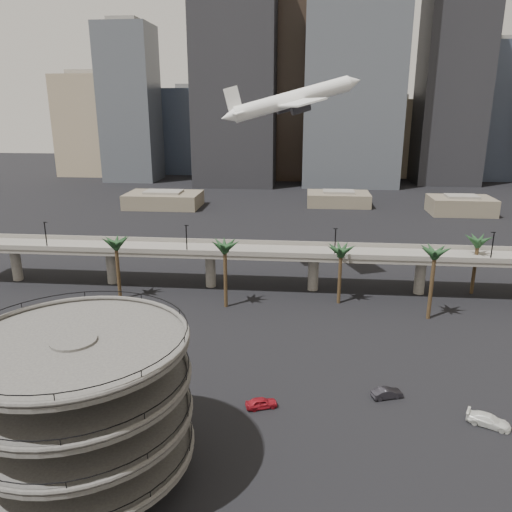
# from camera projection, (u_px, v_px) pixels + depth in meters

# --- Properties ---
(ground) EXTENTS (700.00, 700.00, 0.00)m
(ground) POSITION_uv_depth(u_px,v_px,m) (218.00, 462.00, 54.90)
(ground) COLOR black
(ground) RESTS_ON ground
(parking_ramp) EXTENTS (22.20, 22.20, 17.35)m
(parking_ramp) POSITION_uv_depth(u_px,v_px,m) (80.00, 398.00, 49.43)
(parking_ramp) COLOR #464441
(parking_ramp) RESTS_ON ground
(overpass) EXTENTS (130.00, 9.30, 14.70)m
(overpass) POSITION_uv_depth(u_px,v_px,m) (261.00, 255.00, 105.15)
(overpass) COLOR slate
(overpass) RESTS_ON ground
(palm_trees) EXTENTS (76.40, 18.40, 14.00)m
(palm_trees) POSITION_uv_depth(u_px,v_px,m) (318.00, 249.00, 95.49)
(palm_trees) COLOR #46351E
(palm_trees) RESTS_ON ground
(low_buildings) EXTENTS (135.00, 27.50, 6.80)m
(low_buildings) POSITION_uv_depth(u_px,v_px,m) (299.00, 201.00, 188.97)
(low_buildings) COLOR #64594A
(low_buildings) RESTS_ON ground
(skyline) EXTENTS (269.00, 86.00, 118.59)m
(skyline) POSITION_uv_depth(u_px,v_px,m) (320.00, 93.00, 247.70)
(skyline) COLOR gray
(skyline) RESTS_ON ground
(airborne_jet) EXTENTS (31.54, 28.74, 11.24)m
(airborne_jet) POSITION_uv_depth(u_px,v_px,m) (292.00, 100.00, 107.72)
(airborne_jet) COLOR white
(airborne_jet) RESTS_ON ground
(car_a) EXTENTS (4.45, 2.92, 1.41)m
(car_a) POSITION_uv_depth(u_px,v_px,m) (261.00, 403.00, 64.62)
(car_a) COLOR #AB1825
(car_a) RESTS_ON ground
(car_b) EXTENTS (4.48, 2.74, 1.39)m
(car_b) POSITION_uv_depth(u_px,v_px,m) (387.00, 393.00, 66.82)
(car_b) COLOR black
(car_b) RESTS_ON ground
(car_c) EXTENTS (5.46, 4.02, 1.47)m
(car_c) POSITION_uv_depth(u_px,v_px,m) (489.00, 420.00, 61.00)
(car_c) COLOR white
(car_c) RESTS_ON ground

